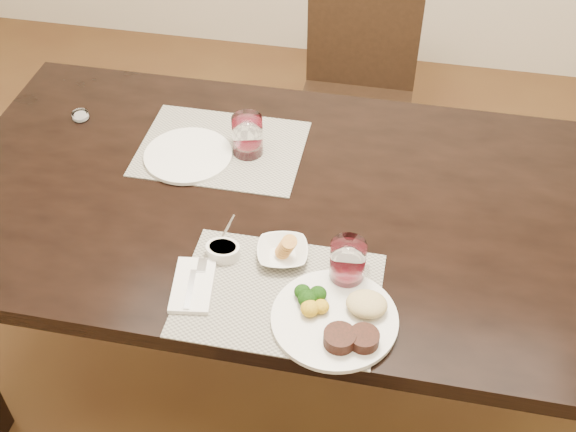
% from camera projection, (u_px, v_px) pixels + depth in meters
% --- Properties ---
extents(ground_plane, '(4.50, 4.50, 0.00)m').
position_uv_depth(ground_plane, '(311.00, 367.00, 2.41)').
color(ground_plane, '#422515').
rests_on(ground_plane, ground).
extents(dining_table, '(2.00, 1.00, 0.75)m').
position_uv_depth(dining_table, '(317.00, 224.00, 1.95)').
color(dining_table, black).
rests_on(dining_table, ground).
extents(chair_far, '(0.42, 0.42, 0.90)m').
position_uv_depth(chair_far, '(357.00, 86.00, 2.72)').
color(chair_far, black).
rests_on(chair_far, ground).
extents(placemat_near, '(0.46, 0.34, 0.00)m').
position_uv_depth(placemat_near, '(279.00, 294.00, 1.66)').
color(placemat_near, gray).
rests_on(placemat_near, dining_table).
extents(placemat_far, '(0.46, 0.34, 0.00)m').
position_uv_depth(placemat_far, '(221.00, 148.00, 2.05)').
color(placemat_far, gray).
rests_on(placemat_far, dining_table).
extents(dinner_plate, '(0.28, 0.28, 0.05)m').
position_uv_depth(dinner_plate, '(340.00, 318.00, 1.59)').
color(dinner_plate, silver).
rests_on(dinner_plate, placemat_near).
extents(napkin_fork, '(0.12, 0.18, 0.02)m').
position_uv_depth(napkin_fork, '(193.00, 285.00, 1.67)').
color(napkin_fork, white).
rests_on(napkin_fork, placemat_near).
extents(steak_knife, '(0.04, 0.21, 0.01)m').
position_uv_depth(steak_knife, '(363.00, 309.00, 1.62)').
color(steak_knife, silver).
rests_on(steak_knife, placemat_near).
extents(cracker_bowl, '(0.15, 0.15, 0.05)m').
position_uv_depth(cracker_bowl, '(282.00, 252.00, 1.73)').
color(cracker_bowl, silver).
rests_on(cracker_bowl, placemat_near).
extents(sauce_ramekin, '(0.08, 0.12, 0.07)m').
position_uv_depth(sauce_ramekin, '(223.00, 250.00, 1.73)').
color(sauce_ramekin, silver).
rests_on(sauce_ramekin, placemat_near).
extents(wine_glass_near, '(0.08, 0.08, 0.11)m').
position_uv_depth(wine_glass_near, '(347.00, 264.00, 1.65)').
color(wine_glass_near, white).
rests_on(wine_glass_near, placemat_near).
extents(far_plate, '(0.25, 0.25, 0.01)m').
position_uv_depth(far_plate, '(188.00, 155.00, 2.02)').
color(far_plate, silver).
rests_on(far_plate, placemat_far).
extents(wine_glass_far, '(0.08, 0.08, 0.12)m').
position_uv_depth(wine_glass_far, '(248.00, 137.00, 2.00)').
color(wine_glass_far, white).
rests_on(wine_glass_far, placemat_far).
extents(salt_cellar, '(0.05, 0.05, 0.02)m').
position_uv_depth(salt_cellar, '(81.00, 116.00, 2.15)').
color(salt_cellar, white).
rests_on(salt_cellar, dining_table).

